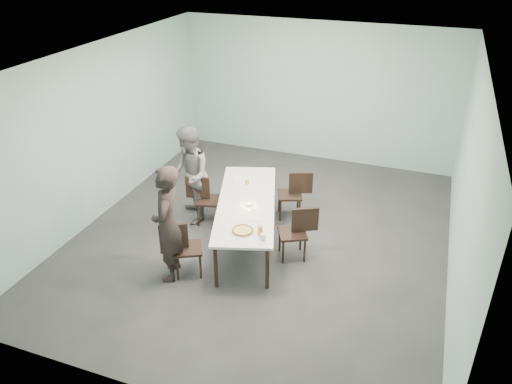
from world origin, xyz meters
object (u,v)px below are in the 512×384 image
(chair_far_left, at_px, (204,196))
(tealight, at_px, (249,204))
(water_tumbler, at_px, (263,237))
(chair_far_right, at_px, (294,191))
(amber_tumbler, at_px, (247,182))
(diner_near, at_px, (167,224))
(table, at_px, (246,205))
(diner_far, at_px, (189,175))
(chair_near_right, at_px, (298,229))
(beer_glass, at_px, (260,230))
(side_plate, at_px, (256,219))
(chair_near_left, at_px, (182,245))
(pizza, at_px, (243,231))

(chair_far_left, bearing_deg, tealight, -37.04)
(chair_far_left, height_order, water_tumbler, chair_far_left)
(chair_far_right, relative_size, amber_tumbler, 10.88)
(chair_far_left, xyz_separation_m, diner_near, (0.19, -1.59, 0.40))
(chair_far_right, bearing_deg, amber_tumbler, 11.92)
(table, distance_m, diner_far, 1.24)
(chair_near_right, xyz_separation_m, beer_glass, (-0.37, -0.71, 0.32))
(chair_near_right, bearing_deg, beer_glass, 35.92)
(chair_far_left, distance_m, beer_glass, 1.90)
(chair_far_left, relative_size, beer_glass, 5.80)
(side_plate, relative_size, water_tumbler, 2.00)
(side_plate, distance_m, beer_glass, 0.45)
(beer_glass, height_order, amber_tumbler, beer_glass)
(chair_near_left, height_order, amber_tumbler, chair_near_left)
(chair_far_left, bearing_deg, side_plate, -45.53)
(chair_near_left, height_order, diner_near, diner_near)
(table, bearing_deg, water_tumbler, -56.74)
(diner_far, relative_size, amber_tumbler, 21.76)
(side_plate, bearing_deg, chair_near_left, -142.79)
(diner_far, bearing_deg, diner_near, -17.76)
(chair_near_right, xyz_separation_m, pizza, (-0.64, -0.72, 0.27))
(chair_near_right, xyz_separation_m, diner_far, (-2.09, 0.46, 0.37))
(amber_tumbler, bearing_deg, beer_glass, -62.22)
(tealight, bearing_deg, beer_glass, -58.43)
(tealight, bearing_deg, amber_tumbler, 113.41)
(table, bearing_deg, chair_near_right, -8.22)
(chair_near_left, relative_size, chair_far_right, 1.00)
(chair_near_right, height_order, diner_near, diner_near)
(chair_near_left, xyz_separation_m, tealight, (0.67, 1.04, 0.27))
(chair_far_left, xyz_separation_m, tealight, (1.00, -0.44, 0.27))
(table, distance_m, diner_near, 1.46)
(chair_near_left, distance_m, chair_near_right, 1.80)
(table, xyz_separation_m, chair_far_right, (0.50, 1.06, -0.19))
(chair_far_right, xyz_separation_m, pizza, (-0.23, -1.91, 0.27))
(table, relative_size, pizza, 8.09)
(diner_near, xyz_separation_m, pizza, (1.00, 0.40, -0.13))
(water_tumbler, distance_m, amber_tumbler, 1.74)
(table, bearing_deg, side_plate, -53.84)
(side_plate, xyz_separation_m, amber_tumbler, (-0.54, 1.03, 0.04))
(chair_far_left, height_order, amber_tumbler, chair_far_left)
(chair_far_left, relative_size, tealight, 15.54)
(diner_far, relative_size, beer_glass, 11.61)
(chair_far_right, distance_m, tealight, 1.26)
(table, height_order, water_tumbler, water_tumbler)
(diner_far, bearing_deg, water_tumbler, 21.16)
(tealight, bearing_deg, pizza, -75.84)
(pizza, xyz_separation_m, side_plate, (0.06, 0.40, -0.01))
(chair_near_left, distance_m, diner_near, 0.44)
(chair_far_right, xyz_separation_m, amber_tumbler, (-0.72, -0.47, 0.29))
(diner_near, relative_size, water_tumbler, 19.99)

